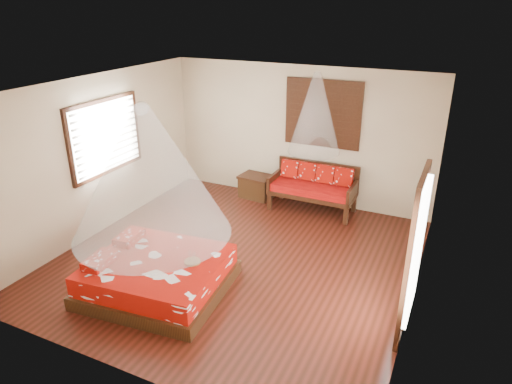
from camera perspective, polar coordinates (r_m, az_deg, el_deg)
room at (r=6.99m, az=-2.50°, el=1.52°), size 5.54×5.54×2.84m
bed at (r=6.90m, az=-12.25°, el=-10.10°), size 2.08×1.92×0.63m
daybed at (r=9.18m, az=7.22°, el=0.83°), size 1.69×0.75×0.94m
storage_chest at (r=9.79m, az=0.08°, el=0.72°), size 0.75×0.58×0.49m
shutter_panel at (r=9.08m, az=8.35°, el=9.66°), size 1.52×0.06×1.32m
window_left at (r=8.58m, az=-18.27°, el=6.58°), size 0.10×1.74×1.34m
glazed_door at (r=5.91m, az=18.89°, el=-7.61°), size 0.08×1.02×2.16m
wine_tray at (r=6.60m, az=-7.98°, el=-8.34°), size 0.24×0.24×0.19m
mosquito_net_main at (r=6.18m, az=-13.36°, el=2.42°), size 2.16×2.16×1.80m
mosquito_net_daybed at (r=8.62m, az=7.44°, el=9.69°), size 0.99×0.99×1.50m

